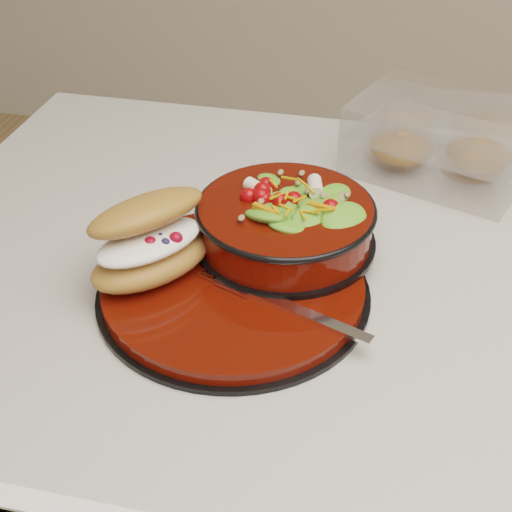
% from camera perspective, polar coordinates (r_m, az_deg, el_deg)
% --- Properties ---
extents(dinner_plate, '(0.29, 0.29, 0.02)m').
position_cam_1_polar(dinner_plate, '(0.75, -1.78, -2.55)').
color(dinner_plate, black).
rests_on(dinner_plate, island_counter).
extents(salad_bowl, '(0.20, 0.20, 0.09)m').
position_cam_1_polar(salad_bowl, '(0.78, 2.37, 3.04)').
color(salad_bowl, black).
rests_on(salad_bowl, dinner_plate).
extents(croissant, '(0.14, 0.17, 0.08)m').
position_cam_1_polar(croissant, '(0.74, -8.34, 1.23)').
color(croissant, '#B67737').
rests_on(croissant, dinner_plate).
extents(fork, '(0.17, 0.08, 0.00)m').
position_cam_1_polar(fork, '(0.71, 2.36, -3.94)').
color(fork, silver).
rests_on(fork, dinner_plate).
extents(pastry_box, '(0.27, 0.23, 0.09)m').
position_cam_1_polar(pastry_box, '(0.99, 14.60, 8.91)').
color(pastry_box, white).
rests_on(pastry_box, island_counter).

